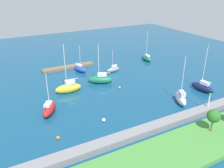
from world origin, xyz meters
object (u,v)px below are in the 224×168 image
harbor_beacon (209,99)px  mooring_buoy_white (104,120)px  sailboat_red_far_south (49,109)px  sailboat_blue_by_breakwater (80,69)px  pier_dock (68,67)px  mooring_buoy_yellow (120,87)px  mooring_buoy_orange (58,138)px  sailboat_white_east_end (181,98)px  sailboat_green_lone_south (100,79)px  sailboat_green_off_beacon (147,58)px  sailboat_gray_mid_basin (113,69)px  park_tree_mideast (214,116)px  sailboat_navy_west_end (202,87)px  sailboat_yellow_inner_mooring (68,88)px

harbor_beacon → mooring_buoy_white: size_ratio=4.26×
sailboat_red_far_south → sailboat_blue_by_breakwater: size_ratio=1.06×
sailboat_red_far_south → pier_dock: bearing=6.0°
mooring_buoy_yellow → mooring_buoy_orange: mooring_buoy_orange is taller
harbor_beacon → sailboat_white_east_end: 7.37m
sailboat_green_lone_south → sailboat_green_off_beacon: sailboat_green_lone_south is taller
sailboat_blue_by_breakwater → mooring_buoy_yellow: size_ratio=15.67×
sailboat_gray_mid_basin → sailboat_green_lone_south: bearing=33.9°
harbor_beacon → park_tree_mideast: bearing=44.9°
sailboat_white_east_end → sailboat_navy_west_end: 11.17m
sailboat_white_east_end → sailboat_green_lone_south: bearing=55.9°
sailboat_green_off_beacon → mooring_buoy_orange: size_ratio=15.67×
sailboat_white_east_end → sailboat_yellow_inner_mooring: 31.52m
harbor_beacon → sailboat_red_far_south: 39.17m
mooring_buoy_orange → sailboat_gray_mid_basin: bearing=-135.0°
sailboat_white_east_end → mooring_buoy_white: 22.06m
sailboat_green_lone_south → sailboat_white_east_end: sailboat_white_east_end is taller
sailboat_white_east_end → sailboat_yellow_inner_mooring: sailboat_yellow_inner_mooring is taller
mooring_buoy_white → sailboat_white_east_end: bearing=175.5°
mooring_buoy_yellow → mooring_buoy_orange: (23.51, 15.38, 0.07)m
pier_dock → sailboat_yellow_inner_mooring: 20.87m
sailboat_gray_mid_basin → mooring_buoy_yellow: (4.89, 13.00, -0.68)m
pier_dock → sailboat_navy_west_end: 47.13m
sailboat_blue_by_breakwater → harbor_beacon: bearing=4.2°
sailboat_yellow_inner_mooring → sailboat_navy_west_end: sailboat_yellow_inner_mooring is taller
mooring_buoy_yellow → mooring_buoy_orange: size_ratio=0.82×
sailboat_green_off_beacon → mooring_buoy_white: sailboat_green_off_beacon is taller
sailboat_navy_west_end → sailboat_green_off_beacon: sailboat_navy_west_end is taller
mooring_buoy_yellow → sailboat_gray_mid_basin: bearing=-110.6°
sailboat_green_lone_south → mooring_buoy_white: size_ratio=14.30×
sailboat_white_east_end → mooring_buoy_yellow: (9.68, -15.69, -1.20)m
sailboat_red_far_south → sailboat_yellow_inner_mooring: 11.89m
pier_dock → park_tree_mideast: bearing=104.3°
sailboat_green_lone_south → sailboat_red_far_south: (18.90, 10.62, -0.04)m
sailboat_blue_by_breakwater → sailboat_gray_mid_basin: 11.86m
pier_dock → mooring_buoy_orange: size_ratio=25.31×
pier_dock → sailboat_gray_mid_basin: size_ratio=2.37×
sailboat_gray_mid_basin → mooring_buoy_orange: bearing=39.6°
sailboat_red_far_south → sailboat_green_off_beacon: size_ratio=0.87×
mooring_buoy_orange → mooring_buoy_white: bearing=-172.7°
sailboat_yellow_inner_mooring → mooring_buoy_yellow: bearing=166.4°
sailboat_blue_by_breakwater → mooring_buoy_yellow: (-5.56, 18.62, -0.88)m
mooring_buoy_white → harbor_beacon: bearing=161.6°
harbor_beacon → park_tree_mideast: park_tree_mideast is taller
sailboat_red_far_south → mooring_buoy_orange: size_ratio=13.61×
sailboat_green_lone_south → sailboat_red_far_south: size_ratio=1.21×
pier_dock → park_tree_mideast: (-13.59, 53.38, 4.22)m
harbor_beacon → park_tree_mideast: 9.88m
sailboat_white_east_end → sailboat_blue_by_breakwater: sailboat_white_east_end is taller
park_tree_mideast → sailboat_green_lone_south: sailboat_green_lone_south is taller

